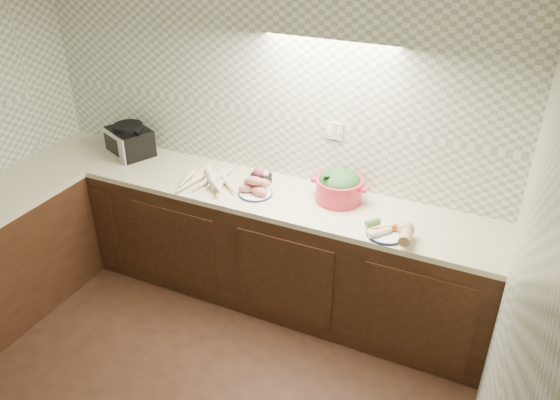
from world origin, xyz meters
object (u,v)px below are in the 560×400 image
at_px(toaster_oven, 129,140).
at_px(veg_plate, 395,230).
at_px(parsnip_pile, 210,180).
at_px(onion_bowl, 261,176).
at_px(sweet_potato_plate, 256,188).
at_px(dutch_oven, 339,186).

distance_m(toaster_oven, veg_plate, 2.24).
distance_m(toaster_oven, parsnip_pile, 0.88).
height_order(toaster_oven, onion_bowl, toaster_oven).
distance_m(sweet_potato_plate, dutch_oven, 0.58).
bearing_deg(toaster_oven, parsnip_pile, 12.56).
relative_size(toaster_oven, veg_plate, 1.35).
relative_size(onion_bowl, dutch_oven, 0.41).
xyz_separation_m(sweet_potato_plate, onion_bowl, (-0.05, 0.18, -0.00)).
relative_size(sweet_potato_plate, dutch_oven, 0.61).
relative_size(toaster_oven, onion_bowl, 2.75).
height_order(parsnip_pile, sweet_potato_plate, sweet_potato_plate).
bearing_deg(dutch_oven, parsnip_pile, -169.02).
distance_m(onion_bowl, veg_plate, 1.10).
relative_size(parsnip_pile, onion_bowl, 2.81).
bearing_deg(onion_bowl, veg_plate, -15.17).
bearing_deg(sweet_potato_plate, veg_plate, -6.31).
height_order(onion_bowl, veg_plate, onion_bowl).
bearing_deg(toaster_oven, veg_plate, 17.42).
distance_m(toaster_oven, dutch_oven, 1.76).
relative_size(parsnip_pile, dutch_oven, 1.14).
distance_m(parsnip_pile, sweet_potato_plate, 0.36).
bearing_deg(parsnip_pile, dutch_oven, 11.07).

